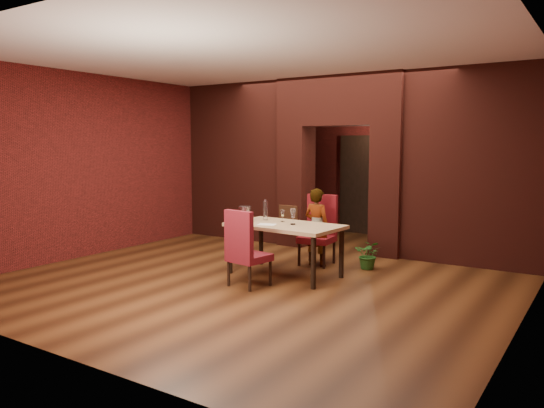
{
  "coord_description": "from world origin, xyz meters",
  "views": [
    {
      "loc": [
        4.28,
        -6.9,
        1.96
      ],
      "look_at": [
        -0.21,
        0.0,
        1.03
      ],
      "focal_mm": 35.0,
      "sensor_mm": 36.0,
      "label": 1
    }
  ],
  "objects_px": {
    "wine_glass_a": "(283,216)",
    "water_bottle": "(265,210)",
    "wine_glass_b": "(293,216)",
    "wine_bucket": "(245,214)",
    "wine_glass_c": "(293,217)",
    "chair_near": "(249,248)",
    "chair_far": "(317,230)",
    "potted_plant": "(369,255)",
    "dining_table": "(285,250)",
    "person_seated": "(317,227)"
  },
  "relations": [
    {
      "from": "water_bottle",
      "to": "person_seated",
      "type": "bearing_deg",
      "value": 48.61
    },
    {
      "from": "potted_plant",
      "to": "wine_glass_b",
      "type": "bearing_deg",
      "value": -128.42
    },
    {
      "from": "wine_glass_a",
      "to": "wine_bucket",
      "type": "relative_size",
      "value": 0.78
    },
    {
      "from": "wine_bucket",
      "to": "person_seated",
      "type": "bearing_deg",
      "value": 51.45
    },
    {
      "from": "wine_glass_b",
      "to": "wine_glass_c",
      "type": "bearing_deg",
      "value": -60.33
    },
    {
      "from": "wine_glass_b",
      "to": "wine_bucket",
      "type": "height_order",
      "value": "wine_bucket"
    },
    {
      "from": "potted_plant",
      "to": "chair_near",
      "type": "bearing_deg",
      "value": -118.63
    },
    {
      "from": "chair_near",
      "to": "chair_far",
      "type": "bearing_deg",
      "value": -86.76
    },
    {
      "from": "dining_table",
      "to": "chair_far",
      "type": "relative_size",
      "value": 1.47
    },
    {
      "from": "person_seated",
      "to": "wine_glass_b",
      "type": "relative_size",
      "value": 5.5
    },
    {
      "from": "wine_glass_a",
      "to": "wine_bucket",
      "type": "bearing_deg",
      "value": -150.27
    },
    {
      "from": "chair_far",
      "to": "chair_near",
      "type": "distance_m",
      "value": 1.68
    },
    {
      "from": "dining_table",
      "to": "wine_glass_b",
      "type": "distance_m",
      "value": 0.52
    },
    {
      "from": "dining_table",
      "to": "water_bottle",
      "type": "xyz_separation_m",
      "value": [
        -0.48,
        0.2,
        0.55
      ]
    },
    {
      "from": "wine_glass_c",
      "to": "potted_plant",
      "type": "bearing_deg",
      "value": 54.26
    },
    {
      "from": "person_seated",
      "to": "wine_glass_c",
      "type": "bearing_deg",
      "value": 100.61
    },
    {
      "from": "chair_far",
      "to": "person_seated",
      "type": "bearing_deg",
      "value": -67.73
    },
    {
      "from": "wine_bucket",
      "to": "potted_plant",
      "type": "distance_m",
      "value": 2.06
    },
    {
      "from": "dining_table",
      "to": "wine_glass_b",
      "type": "relative_size",
      "value": 7.27
    },
    {
      "from": "wine_bucket",
      "to": "water_bottle",
      "type": "bearing_deg",
      "value": 58.45
    },
    {
      "from": "dining_table",
      "to": "chair_far",
      "type": "bearing_deg",
      "value": 89.89
    },
    {
      "from": "chair_far",
      "to": "wine_glass_c",
      "type": "xyz_separation_m",
      "value": [
        0.08,
        -0.9,
        0.32
      ]
    },
    {
      "from": "wine_glass_a",
      "to": "wine_glass_c",
      "type": "xyz_separation_m",
      "value": [
        0.29,
        -0.18,
        0.02
      ]
    },
    {
      "from": "wine_glass_a",
      "to": "chair_far",
      "type": "bearing_deg",
      "value": 73.3
    },
    {
      "from": "wine_glass_a",
      "to": "water_bottle",
      "type": "xyz_separation_m",
      "value": [
        -0.32,
        0.01,
        0.07
      ]
    },
    {
      "from": "dining_table",
      "to": "wine_glass_c",
      "type": "relative_size",
      "value": 7.69
    },
    {
      "from": "person_seated",
      "to": "wine_glass_c",
      "type": "xyz_separation_m",
      "value": [
        0.05,
        -0.84,
        0.26
      ]
    },
    {
      "from": "person_seated",
      "to": "wine_glass_a",
      "type": "xyz_separation_m",
      "value": [
        -0.25,
        -0.66,
        0.24
      ]
    },
    {
      "from": "wine_glass_a",
      "to": "wine_glass_b",
      "type": "distance_m",
      "value": 0.29
    },
    {
      "from": "chair_near",
      "to": "wine_glass_c",
      "type": "xyz_separation_m",
      "value": [
        0.24,
        0.78,
        0.35
      ]
    },
    {
      "from": "wine_glass_b",
      "to": "wine_glass_c",
      "type": "height_order",
      "value": "wine_glass_b"
    },
    {
      "from": "chair_near",
      "to": "wine_glass_a",
      "type": "bearing_deg",
      "value": -78.06
    },
    {
      "from": "wine_bucket",
      "to": "chair_near",
      "type": "bearing_deg",
      "value": -50.07
    },
    {
      "from": "wine_glass_b",
      "to": "wine_bucket",
      "type": "bearing_deg",
      "value": -167.83
    },
    {
      "from": "chair_far",
      "to": "chair_near",
      "type": "bearing_deg",
      "value": -100.71
    },
    {
      "from": "chair_far",
      "to": "water_bottle",
      "type": "height_order",
      "value": "chair_far"
    },
    {
      "from": "wine_glass_a",
      "to": "wine_glass_c",
      "type": "height_order",
      "value": "wine_glass_c"
    },
    {
      "from": "water_bottle",
      "to": "potted_plant",
      "type": "xyz_separation_m",
      "value": [
        1.38,
        0.87,
        -0.71
      ]
    },
    {
      "from": "wine_glass_a",
      "to": "water_bottle",
      "type": "height_order",
      "value": "water_bottle"
    },
    {
      "from": "person_seated",
      "to": "wine_glass_b",
      "type": "height_order",
      "value": "person_seated"
    },
    {
      "from": "wine_bucket",
      "to": "dining_table",
      "type": "bearing_deg",
      "value": 8.79
    },
    {
      "from": "chair_near",
      "to": "dining_table",
      "type": "bearing_deg",
      "value": -88.78
    },
    {
      "from": "wine_glass_a",
      "to": "water_bottle",
      "type": "distance_m",
      "value": 0.33
    },
    {
      "from": "person_seated",
      "to": "wine_bucket",
      "type": "height_order",
      "value": "person_seated"
    },
    {
      "from": "wine_glass_b",
      "to": "wine_glass_c",
      "type": "relative_size",
      "value": 1.06
    },
    {
      "from": "chair_near",
      "to": "person_seated",
      "type": "xyz_separation_m",
      "value": [
        0.19,
        1.61,
        0.09
      ]
    },
    {
      "from": "chair_near",
      "to": "wine_glass_c",
      "type": "bearing_deg",
      "value": -98.38
    },
    {
      "from": "wine_glass_a",
      "to": "wine_glass_c",
      "type": "relative_size",
      "value": 0.83
    },
    {
      "from": "person_seated",
      "to": "wine_glass_a",
      "type": "bearing_deg",
      "value": 76.85
    },
    {
      "from": "chair_far",
      "to": "chair_near",
      "type": "xyz_separation_m",
      "value": [
        -0.16,
        -1.67,
        -0.03
      ]
    }
  ]
}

